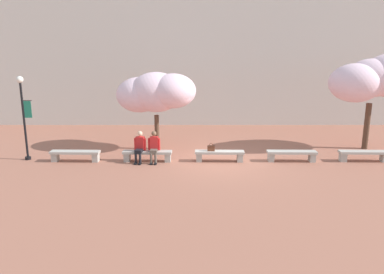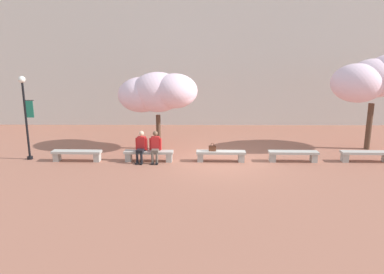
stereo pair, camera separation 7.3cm
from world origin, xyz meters
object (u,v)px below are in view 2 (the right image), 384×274
object	(u,v)px
stone_bench_near_west	(149,154)
lamp_post_with_banner	(25,110)
person_seated_left	(141,145)
handbag	(212,148)
cherry_tree_secondary	(378,79)
stone_bench_west_end	(77,154)
person_seated_right	(155,145)
stone_bench_center	(221,154)
stone_bench_near_east	(293,154)
stone_bench_east_end	(366,155)
cherry_tree_main	(157,93)

from	to	relation	value
stone_bench_near_west	lamp_post_with_banner	xyz separation A→B (m)	(-5.10, 0.27, 1.81)
person_seated_left	handbag	xyz separation A→B (m)	(2.95, 0.06, -0.12)
person_seated_left	cherry_tree_secondary	bearing A→B (deg)	10.90
stone_bench_west_end	handbag	size ratio (longest dim) A/B	6.06
cherry_tree_secondary	lamp_post_with_banner	xyz separation A→B (m)	(-15.21, -1.68, -1.16)
person_seated_right	stone_bench_west_end	bearing A→B (deg)	179.07
cherry_tree_secondary	lamp_post_with_banner	size ratio (longest dim) A/B	1.25
cherry_tree_secondary	stone_bench_center	bearing A→B (deg)	-164.64
stone_bench_near_west	person_seated_left	world-z (taller)	person_seated_left
stone_bench_near_east	cherry_tree_secondary	size ratio (longest dim) A/B	0.47
stone_bench_center	handbag	size ratio (longest dim) A/B	6.06
stone_bench_east_end	cherry_tree_secondary	xyz separation A→B (m)	(1.09, 1.95, 2.97)
handbag	stone_bench_near_west	bearing A→B (deg)	-179.87
stone_bench_near_west	lamp_post_with_banner	world-z (taller)	lamp_post_with_banner
stone_bench_near_west	cherry_tree_secondary	distance (m)	10.72
stone_bench_west_end	lamp_post_with_banner	bearing A→B (deg)	172.59
handbag	stone_bench_near_east	bearing A→B (deg)	-0.10
stone_bench_near_east	stone_bench_center	bearing A→B (deg)	180.00
stone_bench_center	cherry_tree_secondary	world-z (taller)	cherry_tree_secondary
stone_bench_near_east	stone_bench_east_end	xyz separation A→B (m)	(3.01, 0.00, 0.00)
stone_bench_west_end	stone_bench_east_end	world-z (taller)	same
stone_bench_near_east	cherry_tree_main	distance (m)	6.59
stone_bench_near_west	person_seated_right	size ratio (longest dim) A/B	1.59
person_seated_left	lamp_post_with_banner	bearing A→B (deg)	176.13
stone_bench_west_end	person_seated_left	xyz separation A→B (m)	(2.71, -0.05, 0.39)
stone_bench_near_east	lamp_post_with_banner	size ratio (longest dim) A/B	0.58
stone_bench_center	person_seated_left	size ratio (longest dim) A/B	1.59
stone_bench_west_end	person_seated_left	world-z (taller)	person_seated_left
handbag	lamp_post_with_banner	distance (m)	7.91
handbag	cherry_tree_main	bearing A→B (deg)	140.81
stone_bench_east_end	lamp_post_with_banner	bearing A→B (deg)	178.90
stone_bench_west_end	lamp_post_with_banner	xyz separation A→B (m)	(-2.09, 0.27, 1.81)
person_seated_right	handbag	xyz separation A→B (m)	(2.36, 0.06, -0.12)
stone_bench_center	handbag	bearing A→B (deg)	179.04
stone_bench_near_west	person_seated_left	xyz separation A→B (m)	(-0.30, -0.05, 0.39)
cherry_tree_main	person_seated_right	bearing A→B (deg)	-87.26
stone_bench_near_west	lamp_post_with_banner	distance (m)	5.42
stone_bench_near_west	stone_bench_east_end	size ratio (longest dim) A/B	1.00
stone_bench_east_end	person_seated_right	xyz separation A→B (m)	(-8.73, -0.05, 0.39)
person_seated_left	stone_bench_center	bearing A→B (deg)	0.91
person_seated_left	handbag	distance (m)	2.95
stone_bench_near_west	cherry_tree_main	size ratio (longest dim) A/B	0.56
stone_bench_near_east	cherry_tree_main	size ratio (longest dim) A/B	0.56
stone_bench_near_west	stone_bench_center	bearing A→B (deg)	0.00
cherry_tree_main	lamp_post_with_banner	xyz separation A→B (m)	(-5.29, -1.74, -0.51)
handbag	cherry_tree_secondary	xyz separation A→B (m)	(7.46, 1.95, 2.70)
stone_bench_center	cherry_tree_main	distance (m)	4.17
stone_bench_east_end	cherry_tree_main	bearing A→B (deg)	167.16
stone_bench_west_end	stone_bench_near_west	distance (m)	3.01
stone_bench_center	stone_bench_near_east	xyz separation A→B (m)	(3.01, 0.00, 0.00)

